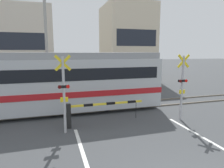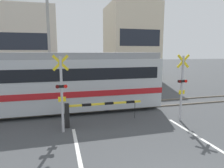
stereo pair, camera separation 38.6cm
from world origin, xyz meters
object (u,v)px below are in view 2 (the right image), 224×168
(crossing_signal_left, at_px, (62,90))
(crossing_barrier_near, at_px, (87,110))
(crossing_signal_right, at_px, (182,85))
(crossing_barrier_far, at_px, (123,87))
(pedestrian, at_px, (104,82))
(commuter_train, at_px, (10,82))

(crossing_signal_left, bearing_deg, crossing_barrier_near, 24.25)
(crossing_barrier_near, bearing_deg, crossing_signal_right, -6.18)
(crossing_barrier_far, bearing_deg, crossing_signal_left, -128.41)
(pedestrian, bearing_deg, crossing_signal_left, -115.05)
(crossing_barrier_near, xyz_separation_m, pedestrian, (2.40, 7.05, 0.16))
(commuter_train, bearing_deg, crossing_barrier_far, 19.48)
(crossing_barrier_far, height_order, crossing_signal_right, crossing_signal_right)
(commuter_train, distance_m, crossing_barrier_near, 4.85)
(commuter_train, height_order, crossing_signal_left, commuter_train)
(crossing_barrier_far, bearing_deg, crossing_signal_right, -79.21)
(crossing_signal_left, xyz_separation_m, pedestrian, (3.53, 7.55, -0.91))
(crossing_signal_left, bearing_deg, crossing_barrier_far, 51.59)
(commuter_train, bearing_deg, crossing_signal_left, -50.58)
(commuter_train, relative_size, crossing_signal_right, 5.07)
(crossing_signal_right, height_order, pedestrian, crossing_signal_right)
(pedestrian, bearing_deg, crossing_barrier_far, -55.05)
(crossing_signal_right, distance_m, pedestrian, 7.94)
(crossing_signal_right, relative_size, pedestrian, 2.04)
(commuter_train, xyz_separation_m, crossing_barrier_far, (7.39, 2.61, -1.05))
(crossing_barrier_far, bearing_deg, crossing_barrier_near, -123.38)
(crossing_barrier_far, relative_size, crossing_signal_right, 1.11)
(crossing_barrier_far, height_order, crossing_signal_left, crossing_signal_left)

